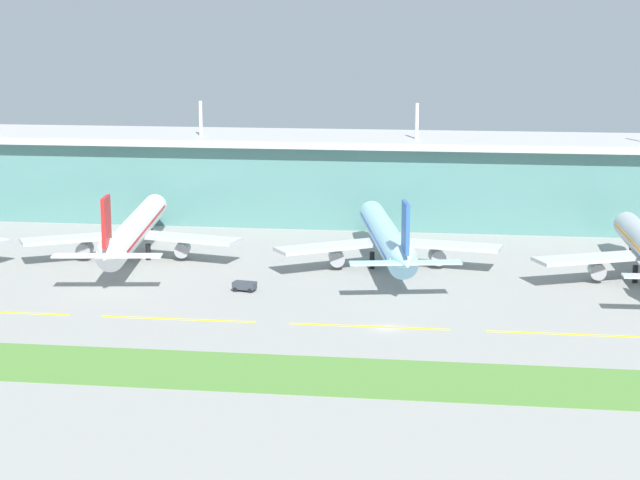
{
  "coord_description": "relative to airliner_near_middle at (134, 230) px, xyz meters",
  "views": [
    {
      "loc": [
        13.38,
        -178.75,
        52.06
      ],
      "look_at": [
        -17.04,
        39.7,
        7.0
      ],
      "focal_mm": 60.62,
      "sensor_mm": 36.0,
      "label": 1
    }
  ],
  "objects": [
    {
      "name": "taxiway_stripe_mid_west",
      "position": [
        22.72,
        -47.12,
        -6.44
      ],
      "size": [
        28.0,
        0.7,
        0.04
      ],
      "primitive_type": "cube",
      "color": "yellow",
      "rests_on": "ground"
    },
    {
      "name": "taxiway_stripe_centre",
      "position": [
        56.72,
        -47.12,
        -6.44
      ],
      "size": [
        28.0,
        0.7,
        0.04
      ],
      "primitive_type": "cube",
      "color": "yellow",
      "rests_on": "ground"
    },
    {
      "name": "airliner_near_middle",
      "position": [
        0.0,
        0.0,
        0.0
      ],
      "size": [
        48.31,
        70.92,
        18.9
      ],
      "color": "white",
      "rests_on": "ground"
    },
    {
      "name": "terminal_building",
      "position": [
        59.72,
        52.76,
        5.0
      ],
      "size": [
        288.0,
        34.0,
        31.5
      ],
      "color": "slate",
      "rests_on": "ground"
    },
    {
      "name": "airliner_center",
      "position": [
        55.98,
        -0.48,
        -0.0
      ],
      "size": [
        47.84,
        66.86,
        18.9
      ],
      "color": "#9ED1EA",
      "rests_on": "ground"
    },
    {
      "name": "grass_verge",
      "position": [
        59.72,
        -74.28,
        -6.41
      ],
      "size": [
        300.0,
        18.0,
        0.1
      ],
      "primitive_type": "cube",
      "color": "#518438",
      "rests_on": "ground"
    },
    {
      "name": "pushback_tug",
      "position": [
        30.21,
        -25.56,
        -5.36
      ],
      "size": [
        4.73,
        3.13,
        1.85
      ],
      "color": "#333842",
      "rests_on": "ground"
    },
    {
      "name": "ground_plane",
      "position": [
        59.72,
        -47.67,
        -6.46
      ],
      "size": [
        600.0,
        600.0,
        0.0
      ],
      "primitive_type": "plane",
      "color": "gray"
    },
    {
      "name": "taxiway_stripe_mid_east",
      "position": [
        90.72,
        -47.12,
        -6.44
      ],
      "size": [
        28.0,
        0.7,
        0.04
      ],
      "primitive_type": "cube",
      "color": "yellow",
      "rests_on": "ground"
    }
  ]
}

